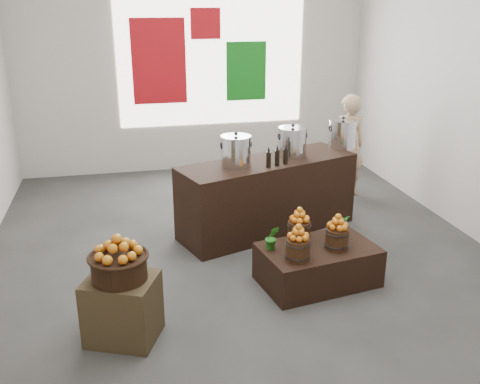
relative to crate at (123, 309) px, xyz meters
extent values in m
plane|color=#3C3C39|center=(1.40, 1.49, -0.30)|extent=(7.00, 7.00, 0.00)
cube|color=#B6AFA8|center=(1.40, 4.99, 1.70)|extent=(6.00, 0.04, 4.00)
cube|color=white|center=(1.70, 4.97, 1.70)|extent=(3.20, 0.02, 2.40)
cube|color=#A30C13|center=(0.80, 4.96, 1.60)|extent=(0.90, 0.04, 1.40)
cube|color=#0F6615|center=(2.30, 4.96, 1.40)|extent=(0.70, 0.04, 1.00)
cube|color=#A30C13|center=(1.60, 4.96, 2.20)|extent=(0.50, 0.04, 0.50)
cube|color=#463820|center=(0.00, 0.00, 0.00)|extent=(0.75, 0.69, 0.60)
cylinder|color=black|center=(0.00, 0.00, 0.41)|extent=(0.48, 0.48, 0.22)
cube|color=black|center=(2.05, 0.57, -0.09)|extent=(1.32, 0.94, 0.42)
cylinder|color=#35200E|center=(1.74, 0.34, 0.23)|extent=(0.24, 0.24, 0.22)
cylinder|color=#35200E|center=(2.22, 0.50, 0.23)|extent=(0.24, 0.24, 0.22)
cylinder|color=#35200E|center=(1.90, 0.77, 0.23)|extent=(0.24, 0.24, 0.22)
imported|color=#1D6A16|center=(2.36, 0.79, 0.24)|extent=(0.28, 0.26, 0.25)
imported|color=#1D6A16|center=(1.56, 0.63, 0.25)|extent=(0.16, 0.13, 0.27)
cube|color=black|center=(1.90, 2.03, 0.18)|extent=(2.46, 1.47, 0.96)
cylinder|color=silver|center=(1.44, 1.87, 0.84)|extent=(0.36, 0.36, 0.36)
cylinder|color=silver|center=(2.25, 2.15, 0.84)|extent=(0.36, 0.36, 0.36)
cylinder|color=silver|center=(3.06, 2.43, 0.84)|extent=(0.36, 0.36, 0.36)
imported|color=tan|center=(3.42, 3.05, 0.49)|extent=(0.59, 0.39, 1.58)
camera|label=1|loc=(0.12, -4.24, 2.60)|focal=40.00mm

